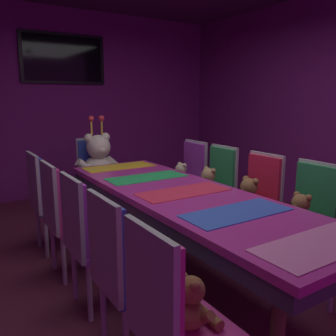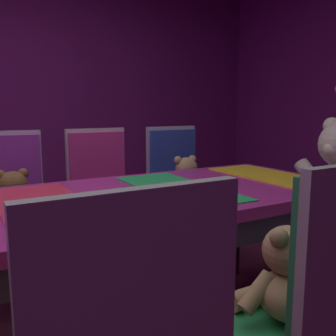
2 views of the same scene
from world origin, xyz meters
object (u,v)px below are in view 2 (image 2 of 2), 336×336
object	(u,v)px
teddy_left_4	(187,182)
chair_right_3	(325,297)
teddy_left_2	(14,202)
teddy_right_3	(285,278)
chair_left_2	(11,197)
chair_left_4	(176,179)
chair_left_3	(101,187)
teddy_right_2	(99,333)
banquet_table	(43,225)

from	to	relation	value
teddy_left_4	chair_right_3	world-z (taller)	chair_right_3
teddy_left_2	teddy_right_3	world-z (taller)	teddy_left_2
chair_left_2	chair_left_4	xyz separation A→B (m)	(-0.00, 1.15, 0.00)
teddy_left_4	chair_left_3	bearing A→B (deg)	-104.45
teddy_right_2	chair_left_2	bearing A→B (deg)	-0.31
chair_left_2	teddy_left_4	bearing A→B (deg)	82.90
teddy_left_2	chair_right_3	bearing A→B (deg)	20.83
banquet_table	teddy_right_3	world-z (taller)	teddy_right_3
chair_left_2	teddy_left_4	xyz separation A→B (m)	(0.14, 1.15, 0.00)
chair_left_3	teddy_right_3	world-z (taller)	chair_left_3
chair_left_3	chair_right_3	size ratio (longest dim) A/B	1.00
teddy_left_2	teddy_right_3	size ratio (longest dim) A/B	1.04
chair_left_4	teddy_right_2	xyz separation A→B (m)	(1.56, -1.16, -0.00)
chair_left_4	teddy_right_3	world-z (taller)	chair_left_4
chair_left_4	chair_right_3	world-z (taller)	same
chair_left_4	chair_left_3	bearing A→B (deg)	-90.50
chair_left_2	teddy_left_2	xyz separation A→B (m)	(0.15, -0.00, 0.00)
banquet_table	chair_left_4	xyz separation A→B (m)	(-0.85, 1.14, -0.06)
banquet_table	chair_left_2	size ratio (longest dim) A/B	2.98
chair_left_4	chair_right_3	distance (m)	1.81
teddy_right_2	teddy_right_3	bearing A→B (deg)	-90.85
chair_left_4	teddy_right_2	size ratio (longest dim) A/B	2.89
teddy_left_2	chair_right_3	world-z (taller)	chair_right_3
teddy_right_2	chair_right_3	distance (m)	0.62
teddy_left_2	chair_left_3	distance (m)	0.59
chair_left_3	chair_left_4	world-z (taller)	same
chair_left_2	teddy_left_2	world-z (taller)	chair_left_2
chair_left_3	chair_right_3	bearing A→B (deg)	1.06
teddy_left_2	chair_left_3	bearing A→B (deg)	105.31
teddy_left_4	teddy_right_2	xyz separation A→B (m)	(1.42, -1.16, -0.00)
teddy_left_4	chair_right_3	xyz separation A→B (m)	(1.57, -0.56, -0.00)
banquet_table	chair_left_4	world-z (taller)	chair_left_4
chair_right_3	chair_left_3	bearing A→B (deg)	1.06
teddy_left_4	teddy_right_3	distance (m)	1.53
chair_left_2	banquet_table	bearing A→B (deg)	0.98
chair_left_2	teddy_right_2	bearing A→B (deg)	-0.31
teddy_right_3	teddy_left_2	bearing A→B (deg)	22.76
teddy_left_4	teddy_right_2	distance (m)	1.83
teddy_right_3	teddy_right_2	bearing A→B (deg)	89.15
teddy_right_3	teddy_left_4	bearing A→B (deg)	-21.36
banquet_table	teddy_right_3	distance (m)	0.93
banquet_table	chair_left_2	distance (m)	0.85
chair_left_3	banquet_table	bearing A→B (deg)	-32.60
chair_left_2	chair_right_3	bearing A→B (deg)	19.19
chair_right_3	banquet_table	bearing A→B (deg)	34.01
teddy_right_2	teddy_left_4	bearing A→B (deg)	-39.38
chair_left_2	teddy_left_2	size ratio (longest dim) A/B	2.88
chair_left_2	chair_left_3	xyz separation A→B (m)	(-0.01, 0.56, 0.00)
teddy_left_2	chair_left_4	bearing A→B (deg)	97.38
teddy_left_2	teddy_left_4	world-z (taller)	teddy_left_4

